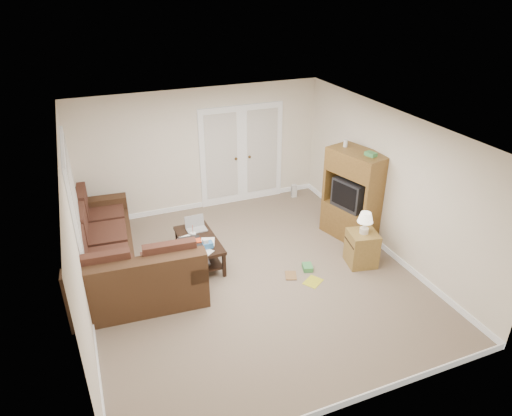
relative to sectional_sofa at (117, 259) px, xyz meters
name	(u,v)px	position (x,y,z in m)	size (l,w,h in m)	color
floor	(252,276)	(2.00, -0.78, -0.36)	(5.50, 5.50, 0.00)	gray
ceiling	(251,128)	(2.00, -0.78, 2.14)	(5.00, 5.50, 0.02)	silver
wall_left	(76,241)	(-0.50, -0.78, 0.89)	(0.02, 5.50, 2.50)	white
wall_right	(389,183)	(4.50, -0.78, 0.89)	(0.02, 5.50, 2.50)	white
wall_back	(201,150)	(2.00, 1.97, 0.89)	(5.00, 0.02, 2.50)	white
wall_front	(350,324)	(2.00, -3.53, 0.89)	(5.00, 0.02, 2.50)	white
baseboards	(252,274)	(2.00, -0.78, -0.31)	(5.00, 5.50, 0.10)	silver
french_doors	(242,155)	(2.85, 1.93, 0.68)	(1.80, 0.05, 2.13)	silver
window_left	(72,190)	(-0.46, 0.22, 1.19)	(0.05, 1.92, 1.42)	silver
sectional_sofa	(117,259)	(0.00, 0.00, 0.00)	(2.05, 3.11, 0.92)	#442C1A
coffee_table	(199,249)	(1.34, -0.06, -0.10)	(0.61, 1.17, 0.79)	black
tv_armoire	(354,195)	(4.20, -0.25, 0.49)	(0.83, 1.16, 1.80)	brown
side_cabinet	(362,246)	(3.86, -1.11, -0.01)	(0.54, 0.54, 0.98)	olive
space_heater	(294,191)	(3.97, 1.67, -0.22)	(0.11, 0.09, 0.28)	silver
floor_magazine	(313,282)	(2.87, -1.29, -0.36)	(0.30, 0.24, 0.01)	gold
floor_greenbox	(307,267)	(2.94, -0.94, -0.32)	(0.16, 0.21, 0.08)	#418F4C
floor_book	(285,276)	(2.52, -0.98, -0.35)	(0.18, 0.25, 0.02)	brown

